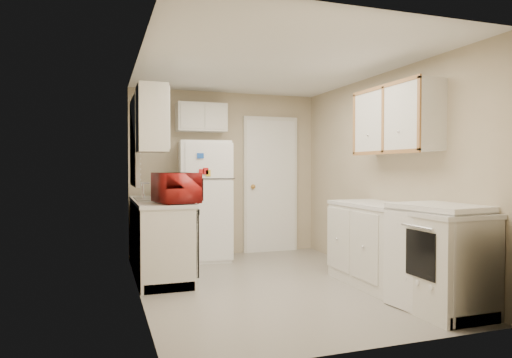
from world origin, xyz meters
name	(u,v)px	position (x,y,z in m)	size (l,w,h in m)	color
floor	(271,284)	(0.00, 0.00, 0.00)	(3.80, 3.80, 0.00)	#A9A399
ceiling	(271,65)	(0.00, 0.00, 2.40)	(3.80, 3.80, 0.00)	white
wall_left	(139,176)	(-1.40, 0.00, 1.20)	(3.80, 3.80, 0.00)	#BFAF91
wall_right	(380,175)	(1.40, 0.00, 1.20)	(3.80, 3.80, 0.00)	#BFAF91
wall_back	(226,173)	(0.00, 1.90, 1.20)	(2.80, 2.80, 0.00)	#BFAF91
wall_front	(366,180)	(0.00, -1.90, 1.20)	(2.80, 2.80, 0.00)	#BFAF91
left_counter	(159,237)	(-1.10, 0.90, 0.45)	(0.60, 1.80, 0.90)	silver
dishwasher	(192,240)	(-0.81, 0.30, 0.49)	(0.03, 0.58, 0.72)	black
sink	(158,202)	(-1.10, 1.05, 0.86)	(0.54, 0.74, 0.16)	gray
microwave	(176,189)	(-0.98, 0.32, 1.05)	(0.33, 0.59, 0.40)	maroon
soap_bottle	(155,189)	(-1.07, 1.62, 1.00)	(0.09, 0.10, 0.21)	white
window_blinds	(135,142)	(-1.36, 1.05, 1.60)	(0.10, 0.98, 1.08)	silver
upper_cabinet_left	(152,119)	(-1.25, 0.22, 1.80)	(0.30, 0.45, 0.70)	silver
refrigerator	(204,201)	(-0.40, 1.58, 0.83)	(0.68, 0.66, 1.65)	white
cabinet_over_fridge	(201,118)	(-0.40, 1.75, 2.00)	(0.70, 0.30, 0.40)	silver
interior_door	(271,185)	(0.70, 1.86, 1.02)	(0.86, 0.06, 2.08)	white
right_counter	(400,250)	(1.10, -0.80, 0.45)	(0.60, 2.00, 0.90)	silver
stove	(442,257)	(1.13, -1.36, 0.48)	(0.65, 0.80, 0.97)	white
upper_cabinet_right	(396,120)	(1.25, -0.50, 1.80)	(0.30, 1.20, 0.70)	silver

